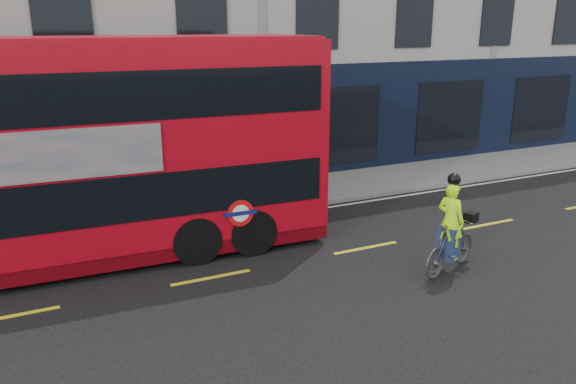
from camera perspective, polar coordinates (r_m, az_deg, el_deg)
ground at (r=13.00m, az=11.53°, el=-7.87°), size 120.00×120.00×0.00m
pavement at (r=18.23m, az=-0.61°, el=-0.10°), size 60.00×3.00×0.12m
kerb at (r=16.94m, az=1.50°, el=-1.41°), size 60.00×0.12×0.13m
road_edge_line at (r=16.71m, az=1.96°, el=-1.90°), size 58.00×0.10×0.01m
lane_dashes at (r=14.12m, az=7.92°, el=-5.64°), size 58.00×0.12×0.01m
bus at (r=13.45m, az=-23.18°, el=3.63°), size 12.69×3.35×5.07m
cyclist at (r=12.94m, az=16.20°, el=-4.66°), size 2.03×1.17×2.31m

